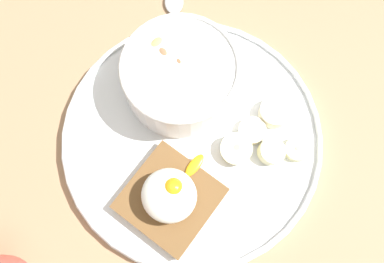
{
  "coord_description": "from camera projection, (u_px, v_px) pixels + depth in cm",
  "views": [
    {
      "loc": [
        -7.9,
        11.33,
        49.43
      ],
      "look_at": [
        0.0,
        0.0,
        5.0
      ],
      "focal_mm": 40.0,
      "sensor_mm": 36.0,
      "label": 1
    }
  ],
  "objects": [
    {
      "name": "banana_slice_right",
      "position": [
        297.0,
        150.0,
        0.48
      ],
      "size": [
        3.87,
        3.87,
        1.01
      ],
      "color": "beige",
      "rests_on": "plate"
    },
    {
      "name": "banana_slice_inner",
      "position": [
        274.0,
        112.0,
        0.49
      ],
      "size": [
        4.46,
        4.51,
        1.57
      ],
      "color": "#F7EDC6",
      "rests_on": "plate"
    },
    {
      "name": "banana_slice_front",
      "position": [
        252.0,
        131.0,
        0.48
      ],
      "size": [
        4.46,
        4.47,
        1.17
      ],
      "color": "#F3E5C4",
      "rests_on": "plate"
    },
    {
      "name": "banana_slice_back",
      "position": [
        271.0,
        152.0,
        0.47
      ],
      "size": [
        3.76,
        3.64,
        1.77
      ],
      "color": "#F4F0BA",
      "rests_on": "plate"
    },
    {
      "name": "plate",
      "position": [
        192.0,
        137.0,
        0.49
      ],
      "size": [
        29.63,
        29.63,
        1.6
      ],
      "color": "white",
      "rests_on": "ground_plane"
    },
    {
      "name": "toast_slice",
      "position": [
        170.0,
        199.0,
        0.46
      ],
      "size": [
        9.36,
        9.36,
        1.46
      ],
      "color": "brown",
      "rests_on": "plate"
    },
    {
      "name": "banana_slice_left",
      "position": [
        236.0,
        149.0,
        0.47
      ],
      "size": [
        4.54,
        4.67,
        2.08
      ],
      "color": "beige",
      "rests_on": "plate"
    },
    {
      "name": "poached_egg",
      "position": [
        170.0,
        194.0,
        0.43
      ],
      "size": [
        5.73,
        8.61,
        3.69
      ],
      "color": "white",
      "rests_on": "toast_slice"
    },
    {
      "name": "ground_plane",
      "position": [
        192.0,
        142.0,
        0.5
      ],
      "size": [
        120.0,
        120.0,
        2.0
      ],
      "primitive_type": "cube",
      "color": "#A17C5A",
      "rests_on": "ground"
    },
    {
      "name": "oatmeal_bowl",
      "position": [
        180.0,
        76.0,
        0.47
      ],
      "size": [
        13.07,
        13.07,
        5.58
      ],
      "color": "white",
      "rests_on": "plate"
    }
  ]
}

